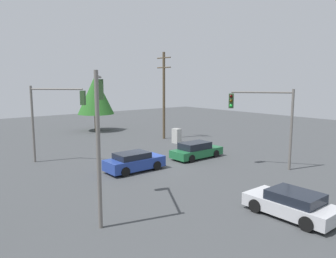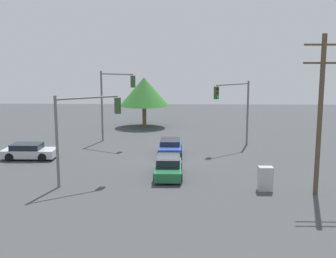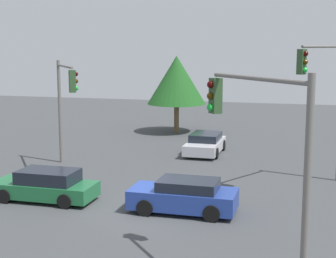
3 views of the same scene
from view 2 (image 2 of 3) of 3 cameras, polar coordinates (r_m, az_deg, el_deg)
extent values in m
plane|color=#424447|center=(33.14, 0.44, -4.14)|extent=(80.00, 80.00, 0.00)
cube|color=#1E6638|center=(28.39, 0.05, -5.51)|extent=(1.74, 4.42, 0.61)
cube|color=black|center=(28.46, 0.06, -4.28)|extent=(1.54, 2.43, 0.54)
cylinder|color=black|center=(27.11, 1.74, -6.62)|extent=(0.22, 0.60, 0.60)
cylinder|color=black|center=(27.15, -1.78, -6.59)|extent=(0.22, 0.60, 0.60)
cylinder|color=black|center=(29.75, 1.72, -5.14)|extent=(0.22, 0.60, 0.60)
cylinder|color=black|center=(29.79, -1.49, -5.12)|extent=(0.22, 0.60, 0.60)
cube|color=#233D93|center=(34.23, 0.29, -2.75)|extent=(1.78, 4.16, 0.73)
cube|color=black|center=(34.32, 0.29, -1.75)|extent=(1.57, 2.29, 0.41)
cylinder|color=black|center=(33.02, 1.71, -3.61)|extent=(0.22, 0.65, 0.65)
cylinder|color=black|center=(33.05, -1.23, -3.60)|extent=(0.22, 0.65, 0.65)
cylinder|color=black|center=(35.54, 1.69, -2.66)|extent=(0.22, 0.65, 0.65)
cylinder|color=black|center=(35.57, -1.04, -2.65)|extent=(0.22, 0.65, 0.65)
cube|color=silver|center=(34.99, -18.22, -3.08)|extent=(4.13, 1.88, 0.60)
cube|color=black|center=(34.95, -18.58, -2.24)|extent=(2.27, 1.66, 0.44)
cylinder|color=black|center=(35.44, -15.77, -3.06)|extent=(0.65, 0.22, 0.65)
cylinder|color=black|center=(33.78, -16.66, -3.72)|extent=(0.65, 0.22, 0.65)
cylinder|color=black|center=(36.28, -19.64, -2.97)|extent=(0.65, 0.22, 0.65)
cylinder|color=black|center=(34.66, -20.69, -3.60)|extent=(0.65, 0.22, 0.65)
cylinder|color=slate|center=(40.44, -8.94, 3.04)|extent=(0.18, 0.18, 6.66)
cylinder|color=slate|center=(39.04, -6.98, 7.39)|extent=(3.25, 1.96, 0.12)
cube|color=#2D4C28|center=(37.95, -4.77, 6.42)|extent=(0.43, 0.41, 1.05)
sphere|color=#360503|center=(38.07, -4.62, 6.94)|extent=(0.22, 0.22, 0.22)
sphere|color=#392605|center=(38.09, -4.62, 6.44)|extent=(0.22, 0.22, 0.22)
sphere|color=green|center=(38.11, -4.61, 5.93)|extent=(0.22, 0.22, 0.22)
cylinder|color=slate|center=(38.87, 10.72, 2.13)|extent=(0.18, 0.18, 5.86)
cylinder|color=slate|center=(37.06, 8.80, 6.00)|extent=(3.19, 2.80, 0.12)
cube|color=#2D4C28|center=(35.59, 6.56, 4.89)|extent=(0.44, 0.43, 1.05)
sphere|color=#360503|center=(35.45, 6.77, 5.41)|extent=(0.22, 0.22, 0.22)
sphere|color=#392605|center=(35.47, 6.76, 4.87)|extent=(0.22, 0.22, 0.22)
sphere|color=green|center=(35.50, 6.75, 4.33)|extent=(0.22, 0.22, 0.22)
cylinder|color=slate|center=(26.37, -14.81, -1.73)|extent=(0.18, 0.18, 5.67)
cylinder|color=slate|center=(26.76, -10.83, 4.17)|extent=(3.45, 2.53, 0.12)
cube|color=#2D4C28|center=(27.71, -6.84, 3.16)|extent=(0.44, 0.43, 1.05)
sphere|color=#360503|center=(27.83, -7.02, 3.88)|extent=(0.22, 0.22, 0.22)
sphere|color=#392605|center=(27.86, -7.00, 3.19)|extent=(0.22, 0.22, 0.22)
sphere|color=green|center=(27.90, -6.99, 2.50)|extent=(0.22, 0.22, 0.22)
cylinder|color=brown|center=(25.41, 19.88, 1.63)|extent=(0.28, 0.28, 9.20)
cylinder|color=brown|center=(25.21, 20.41, 10.67)|extent=(2.20, 0.12, 0.12)
cylinder|color=brown|center=(25.20, 20.27, 8.40)|extent=(2.20, 0.12, 0.12)
cube|color=#B2B2AD|center=(26.04, 13.04, -6.57)|extent=(0.85, 0.61, 1.46)
cylinder|color=brown|center=(48.87, -3.22, 1.76)|extent=(0.46, 0.46, 2.42)
cone|color=#337A2D|center=(48.57, -3.25, 5.09)|extent=(5.73, 5.73, 3.28)
camera|label=1|loc=(49.62, -21.69, 7.05)|focal=35.00mm
camera|label=3|loc=(42.13, 27.23, 6.63)|focal=55.00mm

